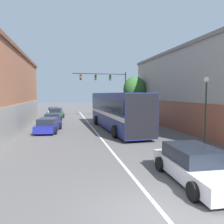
% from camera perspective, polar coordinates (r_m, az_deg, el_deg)
% --- Properties ---
extents(ground_plane, '(160.00, 160.00, 0.00)m').
position_cam_1_polar(ground_plane, '(6.83, 14.21, -25.40)').
color(ground_plane, '#565454').
extents(lane_center_line, '(0.14, 42.18, 0.01)m').
position_cam_1_polar(lane_center_line, '(20.82, -4.66, -4.69)').
color(lane_center_line, silver).
rests_on(lane_center_line, ground_plane).
extents(building_right_storefront, '(7.03, 20.61, 7.73)m').
position_cam_1_polar(building_right_storefront, '(23.65, 22.80, 5.76)').
color(building_right_storefront, '#9E998E').
rests_on(building_right_storefront, ground_plane).
extents(bus, '(3.25, 12.57, 3.50)m').
position_cam_1_polar(bus, '(20.82, 1.22, 0.77)').
color(bus, navy).
rests_on(bus, ground_plane).
extents(hatchback_foreground, '(2.17, 4.55, 1.33)m').
position_cam_1_polar(hatchback_foreground, '(9.36, 20.83, -12.86)').
color(hatchback_foreground, silver).
rests_on(hatchback_foreground, ground_plane).
extents(parked_car_left_near, '(2.27, 4.54, 1.25)m').
position_cam_1_polar(parked_car_left_near, '(36.90, -14.93, 0.25)').
color(parked_car_left_near, silver).
rests_on(parked_car_left_near, ground_plane).
extents(parked_car_left_mid, '(2.32, 4.49, 1.27)m').
position_cam_1_polar(parked_car_left_mid, '(20.43, -16.31, -3.33)').
color(parked_car_left_mid, navy).
rests_on(parked_car_left_mid, ground_plane).
extents(parked_car_left_far, '(2.01, 4.27, 1.20)m').
position_cam_1_polar(parked_car_left_far, '(25.81, -15.29, -1.72)').
color(parked_car_left_far, navy).
rests_on(parked_car_left_far, ground_plane).
extents(parked_car_left_distant, '(2.24, 4.10, 1.48)m').
position_cam_1_polar(parked_car_left_distant, '(30.93, -14.42, -0.45)').
color(parked_car_left_distant, '#285633').
rests_on(parked_car_left_distant, ground_plane).
extents(traffic_signal_gantry, '(7.87, 0.36, 6.60)m').
position_cam_1_polar(traffic_signal_gantry, '(32.09, -0.90, 7.43)').
color(traffic_signal_gantry, black).
rests_on(traffic_signal_gantry, ground_plane).
extents(street_lamp, '(0.36, 0.36, 4.53)m').
position_cam_1_polar(street_lamp, '(15.73, 23.30, 2.38)').
color(street_lamp, '#233323').
rests_on(street_lamp, ground_plane).
extents(street_tree_near, '(2.99, 2.69, 5.65)m').
position_cam_1_polar(street_tree_near, '(28.63, 5.95, 5.89)').
color(street_tree_near, '#4C3823').
rests_on(street_tree_near, ground_plane).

